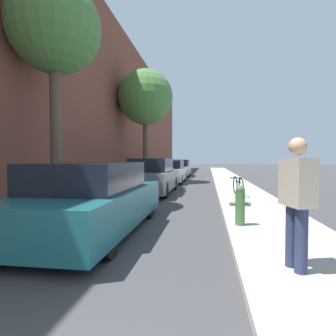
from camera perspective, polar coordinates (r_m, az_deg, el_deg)
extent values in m
plane|color=#3D3D3F|center=(16.00, 2.79, -3.40)|extent=(120.00, 120.00, 0.00)
cube|color=#ADA89E|center=(16.52, -7.29, -3.03)|extent=(2.00, 52.00, 0.12)
cube|color=#ADA89E|center=(15.98, 13.21, -3.24)|extent=(2.00, 52.00, 0.12)
cube|color=brown|center=(17.21, -11.82, 13.28)|extent=(0.70, 52.00, 9.77)
cylinder|color=black|center=(7.56, -16.69, -7.08)|extent=(0.22, 0.63, 0.63)
cylinder|color=black|center=(7.03, -4.15, -7.69)|extent=(0.22, 0.63, 0.63)
cylinder|color=black|center=(5.17, -30.43, -11.50)|extent=(0.22, 0.63, 0.63)
cylinder|color=black|center=(4.35, -12.47, -13.80)|extent=(0.22, 0.63, 0.63)
cube|color=#1E6066|center=(5.91, -15.19, -7.54)|extent=(1.90, 4.60, 0.71)
cube|color=black|center=(5.67, -15.99, -1.65)|extent=(1.67, 2.39, 0.53)
cylinder|color=black|center=(13.56, -5.04, -3.09)|extent=(0.22, 0.60, 0.60)
cylinder|color=black|center=(13.30, 1.25, -3.18)|extent=(0.22, 0.60, 0.60)
cylinder|color=black|center=(10.80, -8.56, -4.41)|extent=(0.22, 0.60, 0.60)
cylinder|color=black|center=(10.46, -0.67, -4.59)|extent=(0.22, 0.60, 0.60)
cube|color=slate|center=(11.98, -3.14, -2.52)|extent=(1.70, 4.64, 0.79)
cube|color=black|center=(11.77, -3.33, 0.66)|extent=(1.50, 2.41, 0.55)
cylinder|color=black|center=(18.88, -1.23, -1.65)|extent=(0.22, 0.61, 0.61)
cylinder|color=black|center=(18.69, 3.39, -1.69)|extent=(0.22, 0.61, 0.61)
cylinder|color=black|center=(16.15, -2.85, -2.26)|extent=(0.22, 0.61, 0.61)
cylinder|color=black|center=(15.93, 2.55, -2.32)|extent=(0.22, 0.61, 0.61)
cube|color=silver|center=(17.38, 0.50, -1.21)|extent=(1.73, 4.48, 0.73)
cube|color=black|center=(17.18, 0.42, 0.78)|extent=(1.52, 2.33, 0.49)
cylinder|color=black|center=(24.51, 1.10, -0.71)|extent=(0.22, 0.70, 0.70)
cylinder|color=black|center=(24.37, 4.53, -0.73)|extent=(0.22, 0.70, 0.70)
cylinder|color=black|center=(22.05, 0.30, -1.01)|extent=(0.22, 0.70, 0.70)
cylinder|color=black|center=(21.90, 4.11, -1.03)|extent=(0.22, 0.70, 0.70)
cube|color=silver|center=(23.19, 2.52, -0.45)|extent=(1.67, 3.99, 0.65)
cube|color=black|center=(23.01, 2.48, 1.04)|extent=(1.47, 2.08, 0.57)
cylinder|color=brown|center=(8.57, -22.07, 7.24)|extent=(0.34, 0.34, 4.37)
sphere|color=#4C7F3D|center=(9.31, -22.33, 25.29)|extent=(2.58, 2.58, 2.58)
cylinder|color=brown|center=(16.94, -4.63, 4.38)|extent=(0.32, 0.32, 4.18)
sphere|color=#4C7F3D|center=(17.33, -4.66, 14.35)|extent=(3.33, 3.33, 3.33)
cylinder|color=#47703D|center=(5.94, 14.65, -8.03)|extent=(0.20, 0.20, 0.70)
sphere|color=#47703D|center=(5.89, 14.69, -4.35)|extent=(0.19, 0.19, 0.19)
cylinder|color=#47703D|center=(5.91, 13.22, -7.24)|extent=(0.13, 0.08, 0.08)
cylinder|color=#47703D|center=(5.95, 16.10, -7.21)|extent=(0.13, 0.08, 0.08)
cylinder|color=#283351|center=(3.77, 25.79, -13.30)|extent=(0.18, 0.18, 0.79)
cylinder|color=#283351|center=(3.94, 24.17, -12.60)|extent=(0.18, 0.18, 0.79)
cube|color=#B2A893|center=(3.74, 25.11, -2.65)|extent=(0.35, 0.52, 0.59)
sphere|color=tan|center=(3.73, 25.21, 4.07)|extent=(0.22, 0.22, 0.22)
torus|color=black|center=(11.16, 13.69, -3.39)|extent=(0.12, 0.69, 0.69)
torus|color=black|center=(10.18, 14.85, -3.91)|extent=(0.12, 0.69, 0.69)
cube|color=black|center=(10.66, 14.25, -2.81)|extent=(0.13, 0.84, 0.04)
cylinder|color=black|center=(10.47, 14.47, -2.37)|extent=(0.04, 0.04, 0.19)
cube|color=black|center=(11.06, 13.79, -2.01)|extent=(0.44, 0.08, 0.04)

